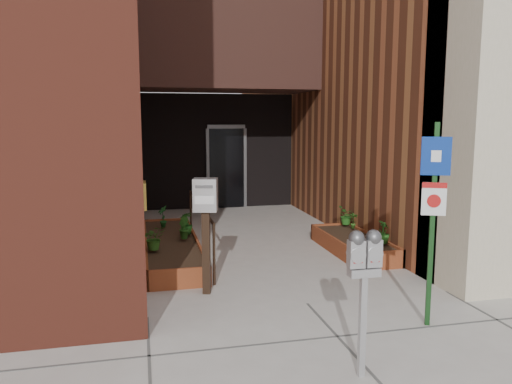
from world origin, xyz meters
TOP-DOWN VIEW (x-y plane):
  - ground at (0.00, 0.00)m, footprint 80.00×80.00m
  - architecture at (-0.18, 6.89)m, footprint 20.00×14.60m
  - planter_left at (-1.55, 2.70)m, footprint 0.90×3.60m
  - planter_right at (1.60, 2.20)m, footprint 0.80×2.20m
  - handrail at (-1.05, 2.65)m, footprint 0.04×3.34m
  - parking_meter at (-0.11, -1.83)m, footprint 0.30×0.14m
  - sign_post at (1.12, -0.94)m, footprint 0.30×0.15m
  - payment_dropbox at (-1.20, 0.69)m, footprint 0.36×0.30m
  - shrub_left_a at (-1.85, 2.02)m, footprint 0.43×0.43m
  - shrub_left_b at (-1.34, 2.67)m, footprint 0.26×0.26m
  - shrub_left_c at (-1.26, 2.99)m, footprint 0.30×0.30m
  - shrub_left_d at (-1.64, 3.70)m, footprint 0.27×0.27m
  - shrub_right_a at (1.85, 1.58)m, footprint 0.30×0.30m
  - shrub_right_b at (1.85, 2.76)m, footprint 0.23×0.23m
  - shrub_right_c at (1.85, 3.10)m, footprint 0.46×0.46m

SIDE VIEW (x-z plane):
  - ground at x=0.00m, z-range 0.00..0.00m
  - planter_left at x=-1.55m, z-range -0.02..0.28m
  - planter_right at x=1.60m, z-range -0.02..0.28m
  - shrub_right_b at x=1.85m, z-range 0.30..0.61m
  - shrub_right_c at x=1.85m, z-range 0.30..0.67m
  - shrub_left_b at x=-1.34m, z-range 0.30..0.67m
  - shrub_left_a at x=-1.85m, z-range 0.30..0.68m
  - shrub_right_a at x=1.85m, z-range 0.30..0.68m
  - shrub_left_c at x=-1.26m, z-range 0.30..0.70m
  - shrub_left_d at x=-1.64m, z-range 0.30..0.71m
  - handrail at x=-1.05m, z-range 0.30..1.20m
  - parking_meter at x=-0.11m, z-range 0.37..1.74m
  - payment_dropbox at x=-1.20m, z-range 0.35..1.91m
  - sign_post at x=1.12m, z-range 0.26..2.57m
  - architecture at x=-0.18m, z-range -0.02..9.98m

